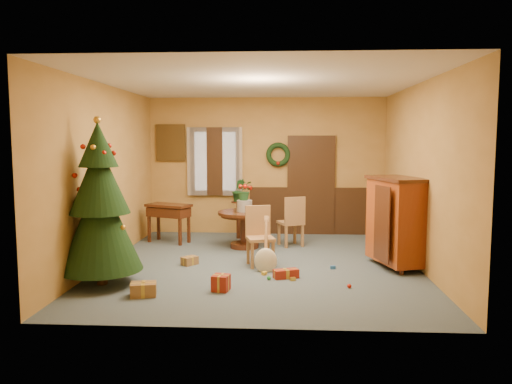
# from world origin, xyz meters

# --- Properties ---
(room_envelope) EXTENTS (5.50, 5.50, 5.50)m
(room_envelope) POSITION_xyz_m (0.21, 2.70, 1.12)
(room_envelope) COLOR #33414B
(room_envelope) RESTS_ON ground
(dining_table) EXTENTS (0.99, 0.99, 0.68)m
(dining_table) POSITION_xyz_m (-0.35, 1.27, 0.48)
(dining_table) COLOR #32170B
(dining_table) RESTS_ON floor
(urn) EXTENTS (0.29, 0.29, 0.21)m
(urn) POSITION_xyz_m (-0.35, 1.27, 0.79)
(urn) COLOR slate
(urn) RESTS_ON dining_table
(centerpiece_plant) EXTENTS (0.33, 0.28, 0.36)m
(centerpiece_plant) POSITION_xyz_m (-0.35, 1.27, 1.07)
(centerpiece_plant) COLOR #1E4C23
(centerpiece_plant) RESTS_ON urn
(chair_near) EXTENTS (0.51, 0.51, 0.95)m
(chair_near) POSITION_xyz_m (-0.01, 0.00, 0.51)
(chair_near) COLOR #8F6039
(chair_near) RESTS_ON floor
(chair_far) EXTENTS (0.55, 0.55, 0.96)m
(chair_far) POSITION_xyz_m (0.54, 1.41, 0.51)
(chair_far) COLOR #8F6039
(chair_far) RESTS_ON floor
(guitar) EXTENTS (0.46, 0.59, 0.80)m
(guitar) POSITION_xyz_m (0.11, -0.42, 0.41)
(guitar) COLOR beige
(guitar) RESTS_ON floor
(plant_stand) EXTENTS (0.30, 0.30, 0.76)m
(plant_stand) POSITION_xyz_m (-0.54, 2.15, 0.48)
(plant_stand) COLOR #32170B
(plant_stand) RESTS_ON floor
(stand_plant) EXTENTS (0.28, 0.24, 0.46)m
(stand_plant) POSITION_xyz_m (-0.54, 2.15, 0.99)
(stand_plant) COLOR #19471E
(stand_plant) RESTS_ON plant_stand
(christmas_tree) EXTENTS (1.13, 1.13, 2.33)m
(christmas_tree) POSITION_xyz_m (-2.15, -1.22, 1.11)
(christmas_tree) COLOR #382111
(christmas_tree) RESTS_ON floor
(writing_desk) EXTENTS (0.95, 0.72, 0.76)m
(writing_desk) POSITION_xyz_m (-1.88, 1.65, 0.57)
(writing_desk) COLOR #32170B
(writing_desk) RESTS_ON floor
(sideboard) EXTENTS (0.89, 1.24, 1.43)m
(sideboard) POSITION_xyz_m (2.15, -0.02, 0.77)
(sideboard) COLOR #561B09
(sideboard) RESTS_ON floor
(gift_a) EXTENTS (0.37, 0.30, 0.18)m
(gift_a) POSITION_xyz_m (-1.43, -1.71, 0.09)
(gift_a) COLOR brown
(gift_a) RESTS_ON floor
(gift_b) EXTENTS (0.25, 0.25, 0.22)m
(gift_b) POSITION_xyz_m (-0.45, -1.42, 0.11)
(gift_b) COLOR maroon
(gift_b) RESTS_ON floor
(gift_c) EXTENTS (0.29, 0.30, 0.13)m
(gift_c) POSITION_xyz_m (-1.14, -0.07, 0.07)
(gift_c) COLOR brown
(gift_c) RESTS_ON floor
(gift_d) EXTENTS (0.39, 0.27, 0.13)m
(gift_d) POSITION_xyz_m (0.42, -0.76, 0.06)
(gift_d) COLOR maroon
(gift_d) RESTS_ON floor
(toy_a) EXTENTS (0.09, 0.06, 0.05)m
(toy_a) POSITION_xyz_m (1.15, -0.21, 0.03)
(toy_a) COLOR #265DA5
(toy_a) RESTS_ON floor
(toy_b) EXTENTS (0.06, 0.06, 0.06)m
(toy_b) POSITION_xyz_m (0.17, -0.88, 0.03)
(toy_b) COLOR #227D34
(toy_b) RESTS_ON floor
(toy_c) EXTENTS (0.09, 0.09, 0.05)m
(toy_c) POSITION_xyz_m (0.09, -0.62, 0.03)
(toy_c) COLOR gold
(toy_c) RESTS_ON floor
(toy_d) EXTENTS (0.06, 0.06, 0.06)m
(toy_d) POSITION_xyz_m (1.28, -1.22, 0.03)
(toy_d) COLOR #B11A0B
(toy_d) RESTS_ON floor
(toy_e) EXTENTS (0.09, 0.07, 0.05)m
(toy_e) POSITION_xyz_m (0.51, -0.90, 0.03)
(toy_e) COLOR gold
(toy_e) RESTS_ON floor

